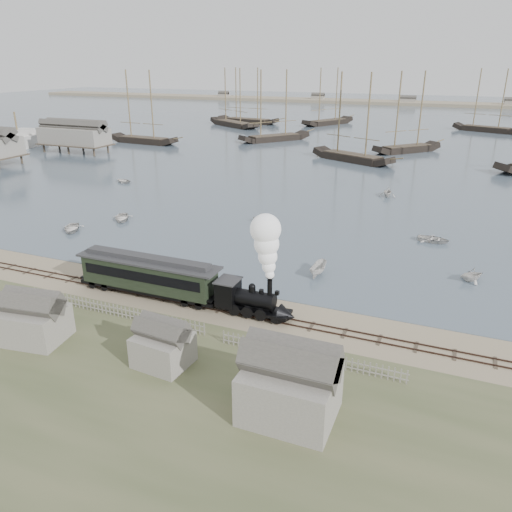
% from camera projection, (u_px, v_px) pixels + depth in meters
% --- Properties ---
extents(ground, '(600.00, 600.00, 0.00)m').
position_uv_depth(ground, '(212.00, 297.00, 50.04)').
color(ground, tan).
rests_on(ground, ground).
extents(harbor_water, '(600.00, 336.00, 0.06)m').
position_uv_depth(harbor_water, '(409.00, 121.00, 196.30)').
color(harbor_water, '#4B5C6B').
rests_on(harbor_water, ground).
extents(rail_track, '(120.00, 1.80, 0.16)m').
position_uv_depth(rail_track, '(202.00, 305.00, 48.31)').
color(rail_track, '#34231C').
rests_on(rail_track, ground).
extents(picket_fence_west, '(19.00, 0.10, 1.20)m').
position_uv_depth(picket_fence_west, '(115.00, 316.00, 46.33)').
color(picket_fence_west, gray).
rests_on(picket_fence_west, ground).
extents(picket_fence_east, '(15.00, 0.10, 1.20)m').
position_uv_depth(picket_fence_east, '(310.00, 363.00, 39.15)').
color(picket_fence_east, gray).
rests_on(picket_fence_east, ground).
extents(shed_left, '(5.00, 4.00, 4.10)m').
position_uv_depth(shed_left, '(37.00, 339.00, 42.41)').
color(shed_left, gray).
rests_on(shed_left, ground).
extents(shed_mid, '(4.00, 3.50, 3.60)m').
position_uv_depth(shed_mid, '(164.00, 364.00, 39.01)').
color(shed_mid, gray).
rests_on(shed_mid, ground).
extents(shed_right, '(6.00, 5.00, 5.10)m').
position_uv_depth(shed_right, '(289.00, 415.00, 33.38)').
color(shed_right, gray).
rests_on(shed_right, ground).
extents(far_spit, '(500.00, 20.00, 1.80)m').
position_uv_depth(far_spit, '(427.00, 105.00, 265.15)').
color(far_spit, tan).
rests_on(far_spit, ground).
extents(locomotive, '(7.60, 2.84, 9.48)m').
position_uv_depth(locomotive, '(262.00, 274.00, 44.51)').
color(locomotive, black).
rests_on(locomotive, ground).
extents(passenger_coach, '(15.25, 2.94, 3.70)m').
position_uv_depth(passenger_coach, '(148.00, 274.00, 49.58)').
color(passenger_coach, black).
rests_on(passenger_coach, ground).
extents(beached_dinghy, '(3.22, 3.89, 0.70)m').
position_uv_depth(beached_dinghy, '(105.00, 273.00, 54.73)').
color(beached_dinghy, silver).
rests_on(beached_dinghy, ground).
extents(rowboat_0, '(5.12, 4.72, 0.87)m').
position_uv_depth(rowboat_0, '(72.00, 228.00, 69.04)').
color(rowboat_0, silver).
rests_on(rowboat_0, harbor_water).
extents(rowboat_1, '(3.08, 3.33, 1.45)m').
position_uv_depth(rowboat_1, '(262.00, 218.00, 72.67)').
color(rowboat_1, silver).
rests_on(rowboat_1, harbor_water).
extents(rowboat_2, '(3.59, 1.56, 1.35)m').
position_uv_depth(rowboat_2, '(318.00, 269.00, 54.83)').
color(rowboat_2, silver).
rests_on(rowboat_2, harbor_water).
extents(rowboat_3, '(3.23, 4.28, 0.84)m').
position_uv_depth(rowboat_3, '(433.00, 239.00, 64.85)').
color(rowboat_3, silver).
rests_on(rowboat_3, harbor_water).
extents(rowboat_4, '(3.72, 3.77, 1.50)m').
position_uv_depth(rowboat_4, '(472.00, 274.00, 53.28)').
color(rowboat_4, silver).
rests_on(rowboat_4, harbor_water).
extents(rowboat_6, '(3.36, 4.03, 0.72)m').
position_uv_depth(rowboat_6, '(123.00, 181.00, 96.75)').
color(rowboat_6, silver).
rests_on(rowboat_6, harbor_water).
extents(rowboat_7, '(3.37, 2.94, 1.72)m').
position_uv_depth(rowboat_7, '(388.00, 192.00, 86.45)').
color(rowboat_7, silver).
rests_on(rowboat_7, harbor_water).
extents(rowboat_8, '(5.13, 4.71, 0.87)m').
position_uv_depth(rowboat_8, '(122.00, 218.00, 73.63)').
color(rowboat_8, silver).
rests_on(rowboat_8, harbor_water).
extents(schooner_0, '(21.54, 6.61, 20.00)m').
position_uv_depth(schooner_0, '(141.00, 107.00, 139.27)').
color(schooner_0, black).
rests_on(schooner_0, harbor_water).
extents(schooner_1, '(17.64, 20.54, 20.00)m').
position_uv_depth(schooner_1, '(275.00, 106.00, 143.45)').
color(schooner_1, black).
rests_on(schooner_1, harbor_water).
extents(schooner_2, '(21.22, 13.64, 20.00)m').
position_uv_depth(schooner_2, '(355.00, 117.00, 113.68)').
color(schooner_2, black).
rests_on(schooner_2, harbor_water).
extents(schooner_3, '(16.35, 17.50, 20.00)m').
position_uv_depth(schooner_3, '(411.00, 112.00, 125.16)').
color(schooner_3, black).
rests_on(schooner_3, harbor_water).
extents(schooner_6, '(24.81, 8.59, 20.00)m').
position_uv_depth(schooner_6, '(248.00, 96.00, 185.08)').
color(schooner_6, black).
rests_on(schooner_6, harbor_water).
extents(schooner_7, '(15.43, 23.16, 20.00)m').
position_uv_depth(schooner_7, '(329.00, 96.00, 181.03)').
color(schooner_7, black).
rests_on(schooner_7, harbor_water).
extents(schooner_8, '(21.83, 12.42, 20.00)m').
position_uv_depth(schooner_8, '(491.00, 100.00, 162.32)').
color(schooner_8, black).
rests_on(schooner_8, harbor_water).
extents(schooner_10, '(24.52, 18.66, 20.00)m').
position_uv_depth(schooner_10, '(233.00, 97.00, 175.93)').
color(schooner_10, black).
rests_on(schooner_10, harbor_water).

